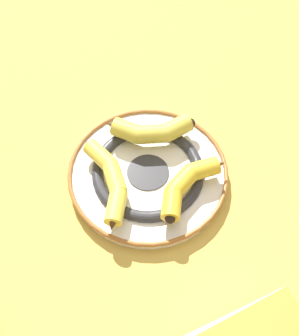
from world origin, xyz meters
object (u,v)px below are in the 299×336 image
object	(u,v)px
banana_a	(187,183)
banana_b	(111,181)
decorative_bowl	(150,175)
banana_c	(150,131)

from	to	relation	value
banana_a	banana_b	world-z (taller)	banana_a
decorative_bowl	banana_a	world-z (taller)	banana_a
banana_c	banana_a	bearing A→B (deg)	-64.20
banana_a	banana_c	world-z (taller)	banana_c
decorative_bowl	banana_c	world-z (taller)	banana_c
banana_a	banana_b	bearing A→B (deg)	-52.77
banana_a	banana_c	size ratio (longest dim) A/B	1.22
banana_b	banana_c	xyz separation A→B (m)	(-0.02, 0.13, 0.00)
decorative_bowl	banana_a	xyz separation A→B (m)	(0.08, 0.01, 0.03)
decorative_bowl	banana_a	distance (m)	0.08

